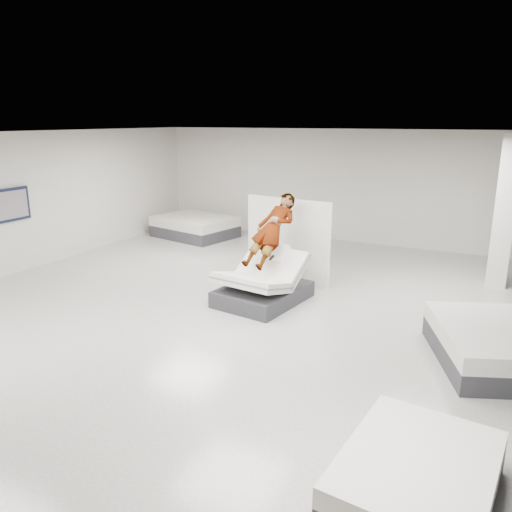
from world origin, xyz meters
name	(u,v)px	position (x,y,z in m)	size (l,w,h in m)	color
room	(229,236)	(0.00, 0.00, 1.60)	(14.00, 14.04, 3.20)	beige
hero_bed	(263,285)	(-0.03, 1.34, 0.34)	(1.56, 1.93, 1.07)	#313236
person	(272,241)	(0.01, 1.65, 1.16)	(0.64, 0.42, 1.75)	slate
remote	(272,258)	(0.18, 1.27, 0.94)	(0.05, 0.14, 0.03)	black
divider_panel	(288,241)	(-0.13, 2.75, 0.92)	(2.02, 0.09, 1.83)	white
flat_bed_right_far	(494,345)	(4.09, 0.56, 0.28)	(2.18, 2.46, 0.56)	#313236
flat_bed_right_near	(417,480)	(3.56, -2.78, 0.24)	(1.46, 1.85, 0.47)	#313236
flat_bed_left_far	(195,227)	(-4.34, 5.47, 0.31)	(2.54, 2.10, 0.62)	#313236
column	(505,212)	(4.00, 4.50, 1.60)	(0.40, 0.40, 3.20)	silver
wall_poster	(11,205)	(-5.93, 0.50, 1.60)	(0.06, 0.95, 0.75)	black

